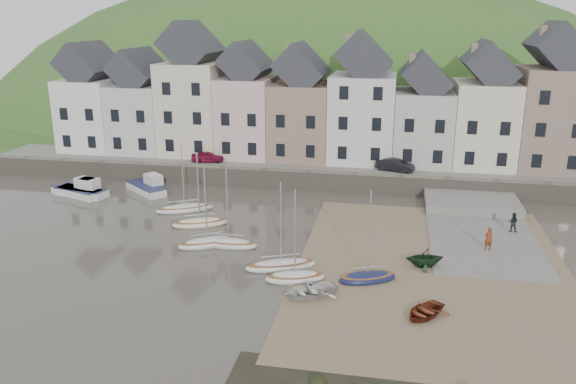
% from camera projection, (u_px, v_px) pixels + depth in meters
% --- Properties ---
extents(ground, '(160.00, 160.00, 0.00)m').
position_uv_depth(ground, '(272.00, 257.00, 40.51)').
color(ground, '#433D35').
rests_on(ground, ground).
extents(quay_land, '(90.00, 30.00, 1.50)m').
position_uv_depth(quay_land, '(328.00, 148.00, 70.34)').
color(quay_land, '#325522').
rests_on(quay_land, ground).
extents(quay_street, '(70.00, 7.00, 0.10)m').
position_uv_depth(quay_street, '(314.00, 165.00, 59.31)').
color(quay_street, slate).
rests_on(quay_street, quay_land).
extents(seawall, '(70.00, 1.20, 1.80)m').
position_uv_depth(seawall, '(309.00, 180.00, 56.21)').
color(seawall, slate).
rests_on(seawall, ground).
extents(beach, '(18.00, 26.00, 0.06)m').
position_uv_depth(beach, '(432.00, 269.00, 38.53)').
color(beach, '#786749').
rests_on(beach, ground).
extents(slipway, '(8.00, 18.00, 0.12)m').
position_uv_depth(slipway, '(479.00, 231.00, 45.32)').
color(slipway, slate).
rests_on(slipway, ground).
extents(hillside, '(134.40, 84.00, 84.00)m').
position_uv_depth(hillside, '(317.00, 216.00, 103.03)').
color(hillside, '#325522').
rests_on(hillside, ground).
extents(townhouse_terrace, '(61.05, 8.00, 13.93)m').
position_uv_depth(townhouse_terrace, '(336.00, 105.00, 60.59)').
color(townhouse_terrace, silver).
rests_on(townhouse_terrace, quay_land).
extents(sailboat_0, '(5.10, 3.71, 6.32)m').
position_uv_depth(sailboat_0, '(185.00, 208.00, 49.99)').
color(sailboat_0, silver).
rests_on(sailboat_0, ground).
extents(sailboat_1, '(4.52, 3.65, 6.32)m').
position_uv_depth(sailboat_1, '(207.00, 242.00, 42.44)').
color(sailboat_1, silver).
rests_on(sailboat_1, ground).
extents(sailboat_2, '(4.68, 3.22, 6.32)m').
position_uv_depth(sailboat_2, '(200.00, 223.00, 46.49)').
color(sailboat_2, beige).
rests_on(sailboat_2, ground).
extents(sailboat_3, '(4.42, 1.61, 6.32)m').
position_uv_depth(sailboat_3, '(228.00, 243.00, 42.32)').
color(sailboat_3, silver).
rests_on(sailboat_3, ground).
extents(sailboat_4, '(5.07, 3.32, 6.32)m').
position_uv_depth(sailboat_4, '(281.00, 265.00, 38.61)').
color(sailboat_4, silver).
rests_on(sailboat_4, ground).
extents(sailboat_5, '(4.10, 2.92, 6.32)m').
position_uv_depth(sailboat_5, '(367.00, 277.00, 36.74)').
color(sailboat_5, '#161C44').
rests_on(sailboat_5, ground).
extents(sailboat_6, '(4.13, 2.58, 6.32)m').
position_uv_depth(sailboat_6, '(295.00, 277.00, 36.82)').
color(sailboat_6, silver).
rests_on(sailboat_6, ground).
extents(motorboat_0, '(5.36, 2.76, 1.70)m').
position_uv_depth(motorboat_0, '(84.00, 190.00, 54.12)').
color(motorboat_0, silver).
rests_on(motorboat_0, ground).
extents(motorboat_1, '(5.67, 3.44, 1.70)m').
position_uv_depth(motorboat_1, '(79.00, 190.00, 54.22)').
color(motorboat_1, silver).
rests_on(motorboat_1, ground).
extents(motorboat_2, '(5.14, 4.61, 1.70)m').
position_uv_depth(motorboat_2, '(148.00, 186.00, 55.28)').
color(motorboat_2, silver).
rests_on(motorboat_2, ground).
extents(rowboat_white, '(4.21, 3.99, 0.71)m').
position_uv_depth(rowboat_white, '(310.00, 290.00, 34.70)').
color(rowboat_white, silver).
rests_on(rowboat_white, beach).
extents(rowboat_green, '(3.00, 2.75, 1.33)m').
position_uv_depth(rowboat_green, '(425.00, 257.00, 38.68)').
color(rowboat_green, '#16331C').
rests_on(rowboat_green, beach).
extents(rowboat_red, '(3.41, 3.60, 0.61)m').
position_uv_depth(rowboat_red, '(424.00, 311.00, 32.33)').
color(rowboat_red, maroon).
rests_on(rowboat_red, beach).
extents(person_red, '(0.72, 0.59, 1.70)m').
position_uv_depth(person_red, '(488.00, 239.00, 41.25)').
color(person_red, maroon).
rests_on(person_red, slipway).
extents(person_dark, '(0.87, 0.75, 1.54)m').
position_uv_depth(person_dark, '(513.00, 222.00, 44.79)').
color(person_dark, black).
rests_on(person_dark, slipway).
extents(car_left, '(3.55, 1.89, 1.15)m').
position_uv_depth(car_left, '(208.00, 157.00, 60.18)').
color(car_left, maroon).
rests_on(car_left, quay_street).
extents(car_right, '(3.99, 2.43, 1.24)m').
position_uv_depth(car_right, '(395.00, 165.00, 56.70)').
color(car_right, black).
rests_on(car_right, quay_street).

